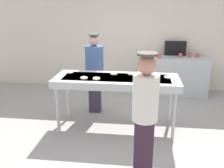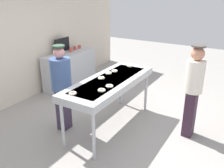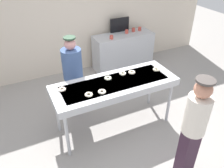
{
  "view_description": "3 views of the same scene",
  "coord_description": "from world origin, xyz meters",
  "px_view_note": "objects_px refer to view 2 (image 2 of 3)",
  "views": [
    {
      "loc": [
        0.43,
        -4.25,
        2.23
      ],
      "look_at": [
        -0.08,
        0.02,
        0.85
      ],
      "focal_mm": 40.72,
      "sensor_mm": 36.0,
      "label": 1
    },
    {
      "loc": [
        -3.59,
        -2.21,
        2.57
      ],
      "look_at": [
        0.12,
        0.02,
        0.85
      ],
      "focal_mm": 39.1,
      "sensor_mm": 36.0,
      "label": 2
    },
    {
      "loc": [
        -1.49,
        -2.99,
        3.11
      ],
      "look_at": [
        -0.04,
        0.03,
        0.94
      ],
      "focal_mm": 36.96,
      "sensor_mm": 36.0,
      "label": 3
    }
  ],
  "objects_px": {
    "sugar_donut_2": "(73,93)",
    "paper_cup_0": "(71,50)",
    "fryer_conveyor": "(110,83)",
    "sugar_donut_3": "(109,86)",
    "prep_counter": "(70,69)",
    "sugar_donut_0": "(101,78)",
    "sugar_donut_6": "(109,73)",
    "sugar_donut_4": "(130,66)",
    "menu_display": "(62,45)",
    "customer_waiting": "(193,87)",
    "sugar_donut_5": "(102,90)",
    "paper_cup_3": "(63,55)",
    "worker_baker": "(61,83)",
    "sugar_donut_1": "(114,71)",
    "paper_cup_2": "(79,47)",
    "paper_cup_1": "(75,48)"
  },
  "relations": [
    {
      "from": "sugar_donut_4",
      "to": "menu_display",
      "type": "height_order",
      "value": "menu_display"
    },
    {
      "from": "customer_waiting",
      "to": "paper_cup_3",
      "type": "bearing_deg",
      "value": 75.88
    },
    {
      "from": "sugar_donut_2",
      "to": "sugar_donut_3",
      "type": "bearing_deg",
      "value": -31.38
    },
    {
      "from": "sugar_donut_0",
      "to": "paper_cup_0",
      "type": "distance_m",
      "value": 2.4
    },
    {
      "from": "worker_baker",
      "to": "paper_cup_2",
      "type": "bearing_deg",
      "value": -162.45
    },
    {
      "from": "sugar_donut_5",
      "to": "worker_baker",
      "type": "relative_size",
      "value": 0.08
    },
    {
      "from": "fryer_conveyor",
      "to": "sugar_donut_1",
      "type": "height_order",
      "value": "sugar_donut_1"
    },
    {
      "from": "sugar_donut_1",
      "to": "sugar_donut_2",
      "type": "distance_m",
      "value": 1.3
    },
    {
      "from": "sugar_donut_1",
      "to": "paper_cup_3",
      "type": "xyz_separation_m",
      "value": [
        0.42,
        1.75,
        -0.01
      ]
    },
    {
      "from": "sugar_donut_1",
      "to": "paper_cup_3",
      "type": "height_order",
      "value": "paper_cup_3"
    },
    {
      "from": "sugar_donut_6",
      "to": "paper_cup_3",
      "type": "height_order",
      "value": "paper_cup_3"
    },
    {
      "from": "sugar_donut_0",
      "to": "customer_waiting",
      "type": "xyz_separation_m",
      "value": [
        0.55,
        -1.55,
        -0.05
      ]
    },
    {
      "from": "customer_waiting",
      "to": "menu_display",
      "type": "distance_m",
      "value": 3.76
    },
    {
      "from": "fryer_conveyor",
      "to": "paper_cup_1",
      "type": "xyz_separation_m",
      "value": [
        1.59,
        2.12,
        0.08
      ]
    },
    {
      "from": "prep_counter",
      "to": "fryer_conveyor",
      "type": "bearing_deg",
      "value": -121.64
    },
    {
      "from": "sugar_donut_0",
      "to": "sugar_donut_6",
      "type": "relative_size",
      "value": 1.0
    },
    {
      "from": "sugar_donut_6",
      "to": "menu_display",
      "type": "xyz_separation_m",
      "value": [
        1.01,
        2.09,
        0.13
      ]
    },
    {
      "from": "worker_baker",
      "to": "prep_counter",
      "type": "relative_size",
      "value": 1.03
    },
    {
      "from": "sugar_donut_2",
      "to": "paper_cup_3",
      "type": "relative_size",
      "value": 1.36
    },
    {
      "from": "customer_waiting",
      "to": "prep_counter",
      "type": "relative_size",
      "value": 1.06
    },
    {
      "from": "paper_cup_0",
      "to": "paper_cup_1",
      "type": "relative_size",
      "value": 1.0
    },
    {
      "from": "worker_baker",
      "to": "menu_display",
      "type": "relative_size",
      "value": 3.09
    },
    {
      "from": "sugar_donut_6",
      "to": "worker_baker",
      "type": "distance_m",
      "value": 0.94
    },
    {
      "from": "sugar_donut_5",
      "to": "customer_waiting",
      "type": "distance_m",
      "value": 1.61
    },
    {
      "from": "paper_cup_1",
      "to": "paper_cup_2",
      "type": "xyz_separation_m",
      "value": [
        0.19,
        -0.01,
        0.0
      ]
    },
    {
      "from": "sugar_donut_0",
      "to": "worker_baker",
      "type": "xyz_separation_m",
      "value": [
        -0.46,
        0.57,
        -0.05
      ]
    },
    {
      "from": "sugar_donut_1",
      "to": "sugar_donut_3",
      "type": "distance_m",
      "value": 0.81
    },
    {
      "from": "customer_waiting",
      "to": "sugar_donut_5",
      "type": "bearing_deg",
      "value": 121.9
    },
    {
      "from": "prep_counter",
      "to": "paper_cup_0",
      "type": "height_order",
      "value": "paper_cup_0"
    },
    {
      "from": "sugar_donut_6",
      "to": "menu_display",
      "type": "relative_size",
      "value": 0.24
    },
    {
      "from": "sugar_donut_1",
      "to": "sugar_donut_5",
      "type": "bearing_deg",
      "value": -161.54
    },
    {
      "from": "sugar_donut_1",
      "to": "paper_cup_2",
      "type": "height_order",
      "value": "paper_cup_2"
    },
    {
      "from": "sugar_donut_6",
      "to": "prep_counter",
      "type": "height_order",
      "value": "sugar_donut_6"
    },
    {
      "from": "prep_counter",
      "to": "sugar_donut_4",
      "type": "bearing_deg",
      "value": -100.6
    },
    {
      "from": "fryer_conveyor",
      "to": "paper_cup_2",
      "type": "relative_size",
      "value": 23.0
    },
    {
      "from": "sugar_donut_1",
      "to": "paper_cup_2",
      "type": "distance_m",
      "value": 2.39
    },
    {
      "from": "paper_cup_1",
      "to": "prep_counter",
      "type": "bearing_deg",
      "value": -167.51
    },
    {
      "from": "sugar_donut_0",
      "to": "sugar_donut_6",
      "type": "height_order",
      "value": "same"
    },
    {
      "from": "prep_counter",
      "to": "paper_cup_0",
      "type": "relative_size",
      "value": 16.82
    },
    {
      "from": "sugar_donut_2",
      "to": "sugar_donut_5",
      "type": "relative_size",
      "value": 1.0
    },
    {
      "from": "sugar_donut_5",
      "to": "paper_cup_3",
      "type": "distance_m",
      "value": 2.48
    },
    {
      "from": "sugar_donut_2",
      "to": "paper_cup_0",
      "type": "height_order",
      "value": "paper_cup_0"
    },
    {
      "from": "sugar_donut_3",
      "to": "sugar_donut_2",
      "type": "bearing_deg",
      "value": 148.62
    },
    {
      "from": "sugar_donut_2",
      "to": "fryer_conveyor",
      "type": "bearing_deg",
      "value": -9.65
    },
    {
      "from": "sugar_donut_6",
      "to": "paper_cup_2",
      "type": "distance_m",
      "value": 2.46
    },
    {
      "from": "sugar_donut_5",
      "to": "paper_cup_3",
      "type": "bearing_deg",
      "value": 56.29
    },
    {
      "from": "sugar_donut_3",
      "to": "menu_display",
      "type": "bearing_deg",
      "value": 57.31
    },
    {
      "from": "fryer_conveyor",
      "to": "sugar_donut_3",
      "type": "distance_m",
      "value": 0.39
    },
    {
      "from": "paper_cup_3",
      "to": "fryer_conveyor",
      "type": "bearing_deg",
      "value": -113.88
    },
    {
      "from": "sugar_donut_0",
      "to": "sugar_donut_1",
      "type": "height_order",
      "value": "same"
    }
  ]
}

